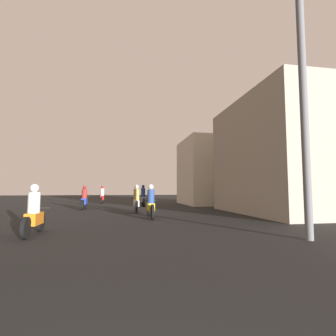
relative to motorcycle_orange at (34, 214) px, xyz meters
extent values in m
cylinder|color=black|center=(0.00, 0.67, -0.30)|extent=(0.10, 0.57, 0.57)
cylinder|color=black|center=(0.00, -0.62, -0.30)|extent=(0.10, 0.57, 0.57)
cube|color=orange|center=(0.00, 0.02, -0.13)|extent=(0.30, 0.79, 0.34)
cylinder|color=black|center=(0.00, 0.44, 0.14)|extent=(0.60, 0.04, 0.04)
cylinder|color=silver|center=(0.00, -0.05, 0.33)|extent=(0.32, 0.32, 0.58)
sphere|color=silver|center=(0.00, -0.05, 0.74)|extent=(0.24, 0.24, 0.24)
cylinder|color=black|center=(3.73, 4.58, -0.26)|extent=(0.10, 0.65, 0.65)
cylinder|color=black|center=(3.73, 3.11, -0.26)|extent=(0.10, 0.65, 0.65)
cube|color=gold|center=(3.73, 3.84, -0.09)|extent=(0.30, 0.77, 0.33)
cylinder|color=black|center=(3.73, 4.32, 0.18)|extent=(0.60, 0.04, 0.04)
cylinder|color=navy|center=(3.73, 3.76, 0.38)|extent=(0.32, 0.32, 0.61)
sphere|color=silver|center=(3.73, 3.76, 0.81)|extent=(0.24, 0.24, 0.24)
cylinder|color=black|center=(3.26, 7.57, -0.26)|extent=(0.10, 0.64, 0.64)
cylinder|color=black|center=(3.26, 6.29, -0.26)|extent=(0.10, 0.64, 0.64)
cube|color=silver|center=(3.26, 6.93, -0.08)|extent=(0.30, 0.73, 0.36)
cylinder|color=black|center=(3.26, 7.35, 0.19)|extent=(0.60, 0.04, 0.04)
cylinder|color=#B28E47|center=(3.26, 6.86, 0.41)|extent=(0.32, 0.32, 0.63)
sphere|color=silver|center=(3.26, 6.86, 0.84)|extent=(0.24, 0.24, 0.24)
cylinder|color=black|center=(0.09, 10.27, -0.26)|extent=(0.10, 0.64, 0.64)
cylinder|color=black|center=(0.09, 9.00, -0.26)|extent=(0.10, 0.64, 0.64)
cube|color=#1E389E|center=(0.09, 9.63, -0.07)|extent=(0.30, 0.90, 0.39)
cylinder|color=black|center=(0.09, 10.05, 0.22)|extent=(0.60, 0.04, 0.04)
cylinder|color=maroon|center=(0.09, 9.54, 0.41)|extent=(0.32, 0.32, 0.57)
sphere|color=#A51919|center=(0.09, 9.54, 0.81)|extent=(0.24, 0.24, 0.24)
cylinder|color=black|center=(4.07, 12.83, -0.27)|extent=(0.10, 0.63, 0.63)
cylinder|color=black|center=(4.07, 11.50, -0.27)|extent=(0.10, 0.63, 0.63)
cube|color=#ADADB2|center=(4.07, 12.17, -0.08)|extent=(0.30, 0.86, 0.37)
cylinder|color=black|center=(4.07, 12.60, 0.20)|extent=(0.60, 0.04, 0.04)
cylinder|color=navy|center=(4.07, 12.08, 0.45)|extent=(0.32, 0.32, 0.69)
sphere|color=navy|center=(4.07, 12.08, 0.92)|extent=(0.24, 0.24, 0.24)
cylinder|color=black|center=(0.70, 17.63, -0.28)|extent=(0.10, 0.60, 0.60)
cylinder|color=black|center=(0.70, 16.28, -0.28)|extent=(0.10, 0.60, 0.60)
cube|color=red|center=(0.70, 16.95, -0.08)|extent=(0.30, 0.78, 0.41)
cylinder|color=black|center=(0.70, 17.39, 0.23)|extent=(0.60, 0.04, 0.04)
cylinder|color=silver|center=(0.70, 16.88, 0.45)|extent=(0.32, 0.32, 0.63)
sphere|color=#A51919|center=(0.70, 16.88, 0.88)|extent=(0.24, 0.24, 0.24)
cube|color=gray|center=(10.71, 4.80, 2.48)|extent=(4.34, 7.98, 6.12)
cube|color=beige|center=(10.18, 13.73, 2.20)|extent=(5.00, 5.97, 5.57)
cylinder|color=slate|center=(7.12, -2.03, 3.22)|extent=(0.20, 0.20, 7.61)
camera|label=1|loc=(2.42, -8.02, 0.70)|focal=28.00mm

